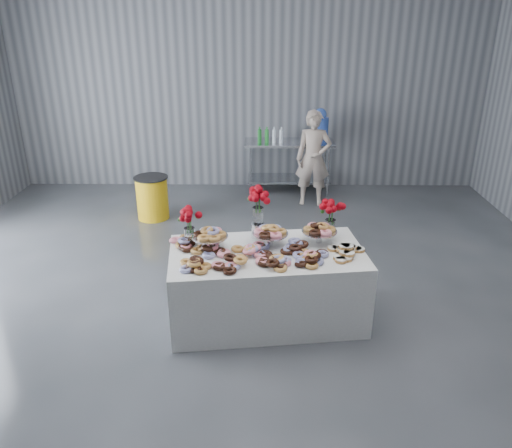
{
  "coord_description": "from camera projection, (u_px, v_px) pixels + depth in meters",
  "views": [
    {
      "loc": [
        0.23,
        -4.13,
        2.92
      ],
      "look_at": [
        0.17,
        0.52,
        0.92
      ],
      "focal_mm": 35.0,
      "sensor_mm": 36.0,
      "label": 1
    }
  ],
  "objects": [
    {
      "name": "trash_barrel",
      "position": [
        152.0,
        197.0,
        7.51
      ],
      "size": [
        0.51,
        0.51,
        0.65
      ],
      "rotation": [
        0.0,
        0.0,
        0.39
      ],
      "color": "yellow",
      "rests_on": "ground"
    },
    {
      "name": "bouquet_left",
      "position": [
        189.0,
        217.0,
        4.91
      ],
      "size": [
        0.26,
        0.26,
        0.42
      ],
      "color": "white",
      "rests_on": "display_table"
    },
    {
      "name": "display_table",
      "position": [
        267.0,
        285.0,
        5.02
      ],
      "size": [
        2.01,
        1.23,
        0.75
      ],
      "primitive_type": "cube",
      "rotation": [
        0.0,
        0.0,
        0.12
      ],
      "color": "white",
      "rests_on": "ground"
    },
    {
      "name": "prep_table",
      "position": [
        289.0,
        158.0,
        8.47
      ],
      "size": [
        1.5,
        0.6,
        0.9
      ],
      "color": "silver",
      "rests_on": "ground"
    },
    {
      "name": "drink_bottles",
      "position": [
        270.0,
        135.0,
        8.22
      ],
      "size": [
        0.54,
        0.08,
        0.27
      ],
      "primitive_type": null,
      "color": "#268C33",
      "rests_on": "prep_table"
    },
    {
      "name": "cake_stand_left",
      "position": [
        210.0,
        235.0,
        4.9
      ],
      "size": [
        0.36,
        0.36,
        0.17
      ],
      "color": "silver",
      "rests_on": "display_table"
    },
    {
      "name": "cake_stand_right",
      "position": [
        319.0,
        230.0,
        5.01
      ],
      "size": [
        0.36,
        0.36,
        0.17
      ],
      "color": "silver",
      "rests_on": "display_table"
    },
    {
      "name": "water_jug",
      "position": [
        320.0,
        127.0,
        8.25
      ],
      "size": [
        0.28,
        0.28,
        0.55
      ],
      "color": "#4672EE",
      "rests_on": "prep_table"
    },
    {
      "name": "room_walls",
      "position": [
        199.0,
        49.0,
        3.98
      ],
      "size": [
        8.04,
        9.04,
        4.02
      ],
      "color": "slate",
      "rests_on": "ground"
    },
    {
      "name": "person",
      "position": [
        313.0,
        158.0,
        7.92
      ],
      "size": [
        0.59,
        0.41,
        1.52
      ],
      "primitive_type": "imported",
      "rotation": [
        0.0,
        0.0,
        -0.09
      ],
      "color": "#CC8C93",
      "rests_on": "ground"
    },
    {
      "name": "donut_mounds",
      "position": [
        267.0,
        250.0,
        4.81
      ],
      "size": [
        1.89,
        1.02,
        0.09
      ],
      "primitive_type": null,
      "rotation": [
        0.0,
        0.0,
        0.12
      ],
      "color": "#BE8C45",
      "rests_on": "display_table"
    },
    {
      "name": "danish_pile",
      "position": [
        346.0,
        249.0,
        4.79
      ],
      "size": [
        0.48,
        0.48,
        0.11
      ],
      "primitive_type": null,
      "color": "white",
      "rests_on": "display_table"
    },
    {
      "name": "bouquet_right",
      "position": [
        331.0,
        209.0,
        5.11
      ],
      "size": [
        0.26,
        0.26,
        0.42
      ],
      "color": "white",
      "rests_on": "display_table"
    },
    {
      "name": "ground",
      "position": [
        238.0,
        330.0,
        4.95
      ],
      "size": [
        9.0,
        9.0,
        0.0
      ],
      "primitive_type": "plane",
      "color": "#34373B",
      "rests_on": "ground"
    },
    {
      "name": "cake_stand_mid",
      "position": [
        270.0,
        232.0,
        4.96
      ],
      "size": [
        0.36,
        0.36,
        0.17
      ],
      "color": "silver",
      "rests_on": "display_table"
    },
    {
      "name": "bouquet_center",
      "position": [
        258.0,
        203.0,
        5.04
      ],
      "size": [
        0.26,
        0.26,
        0.57
      ],
      "color": "silver",
      "rests_on": "display_table"
    }
  ]
}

